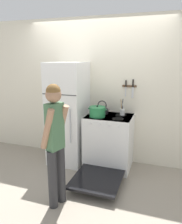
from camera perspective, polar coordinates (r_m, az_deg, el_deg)
ground_plane at (r=4.32m, az=1.62°, el=-11.53°), size 14.00×14.00×0.00m
wall_back at (r=3.97m, az=1.87°, el=5.48°), size 10.00×0.06×2.55m
refrigerator at (r=3.89m, az=-6.03°, el=-0.48°), size 0.61×0.66×1.79m
stove_range at (r=3.77m, az=4.51°, el=-8.00°), size 0.77×1.34×0.92m
dutch_oven_pot at (r=3.57m, az=1.66°, el=0.06°), size 0.31×0.27×0.19m
tea_kettle at (r=3.79m, az=2.94°, el=0.53°), size 0.26×0.21×0.23m
utensil_jar at (r=3.72m, az=8.17°, el=0.16°), size 0.08×0.08×0.27m
person at (r=2.71m, az=-9.31°, el=-7.05°), size 0.31×0.37×1.57m
wall_knife_strip at (r=3.79m, az=10.06°, el=6.70°), size 0.24×0.03×0.31m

